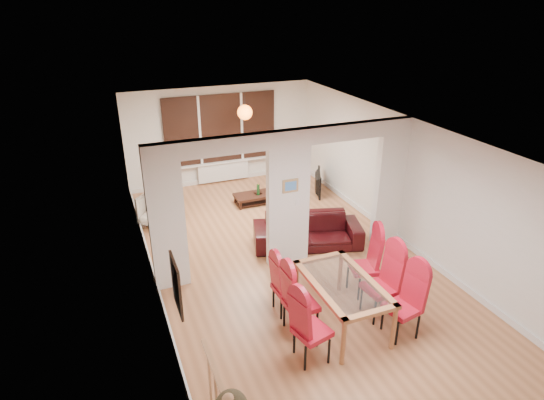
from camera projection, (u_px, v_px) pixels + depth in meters
floor at (287, 260)px, 8.81m from camera, size 5.00×9.00×0.01m
room_walls at (288, 199)px, 8.28m from camera, size 5.00×9.00×2.60m
divider_wall at (288, 199)px, 8.28m from camera, size 5.00×0.18×2.60m
bay_window_blinds at (221, 128)px, 11.96m from camera, size 3.00×0.08×1.80m
radiator at (223, 172)px, 12.42m from camera, size 1.40×0.08×0.50m
pendant_light at (245, 112)px, 10.83m from camera, size 0.36×0.36×0.36m
stair_newel at (217, 397)px, 5.11m from camera, size 0.40×1.20×1.10m
wall_poster at (176, 285)px, 5.29m from camera, size 0.04×0.52×0.67m
pillar_photo at (290, 186)px, 8.07m from camera, size 0.30×0.03×0.25m
dining_table at (342, 302)px, 6.97m from camera, size 0.92×1.64×0.77m
dining_chair_la at (312, 326)px, 6.21m from camera, size 0.54×0.54×1.10m
dining_chair_lb at (301, 300)px, 6.73m from camera, size 0.47×0.47×1.14m
dining_chair_lc at (287, 284)px, 7.20m from camera, size 0.43×0.43×1.02m
dining_chair_ra at (403, 303)px, 6.66m from camera, size 0.53×0.53×1.12m
dining_chair_rb at (380, 284)px, 7.08m from camera, size 0.51×0.51×1.17m
dining_chair_rc at (364, 263)px, 7.64m from camera, size 0.55×0.55×1.14m
sofa at (307, 231)px, 9.23m from camera, size 2.32×1.41×0.63m
armchair at (160, 209)px, 10.11m from camera, size 1.09×1.10×0.72m
person at (160, 188)px, 10.04m from camera, size 0.61×0.42×1.61m
television at (315, 182)px, 11.73m from camera, size 0.96×0.54×0.57m
coffee_table at (256, 198)px, 11.20m from camera, size 1.10×0.61×0.25m
bottle at (258, 189)px, 11.05m from camera, size 0.07×0.07×0.29m
bowl at (258, 192)px, 11.17m from camera, size 0.20×0.20×0.05m
shoes at (283, 266)px, 8.54m from camera, size 0.22×0.24×0.09m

